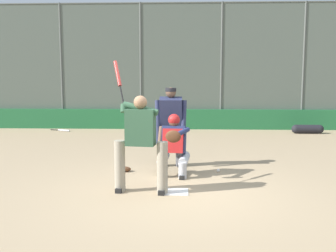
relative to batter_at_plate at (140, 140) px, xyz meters
The scene contains 13 objects.
ground_plane 1.12m from the batter_at_plate, behind, with size 160.00×160.00×0.00m, color tan.
home_plate_marker 1.12m from the batter_at_plate, behind, with size 0.43×0.43×0.01m, color white.
backstop_fence 8.61m from the batter_at_plate, 94.23° to the right, with size 21.62×0.08×4.79m.
padding_wall 8.39m from the batter_at_plate, 94.28° to the right, with size 21.11×0.18×0.76m, color #236638.
bleachers_beyond 11.33m from the batter_at_plate, 86.77° to the right, with size 15.08×3.05×1.80m.
batter_at_plate is the anchor object (origin of this frame).
catcher_behind_plate 1.33m from the batter_at_plate, 114.81° to the right, with size 0.69×0.83×1.27m.
umpire_home 2.06m from the batter_at_plate, 103.00° to the right, with size 0.73×0.44×1.79m.
spare_bat_near_backstop 8.48m from the batter_at_plate, 63.56° to the right, with size 0.81×0.33×0.07m.
spare_bat_by_padding 6.25m from the batter_at_plate, 90.05° to the right, with size 0.07×0.88×0.07m.
fielding_glove_on_dirt 1.80m from the batter_at_plate, 70.19° to the right, with size 0.30×0.23×0.11m.
baseball_loose 2.32m from the batter_at_plate, 134.43° to the right, with size 0.07×0.07×0.07m, color white.
equipment_bag_dugout_side 9.02m from the batter_at_plate, 125.06° to the right, with size 1.14×0.31×0.31m.
Camera 1 is at (-0.14, 6.73, 2.04)m, focal length 42.00 mm.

